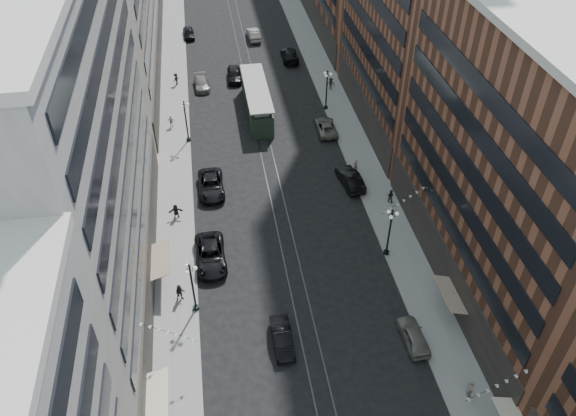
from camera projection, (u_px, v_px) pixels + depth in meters
ground at (258, 115)px, 74.39m from camera, size 220.00×220.00×0.00m
sidewalk_west at (174, 85)px, 80.57m from camera, size 4.00×180.00×0.15m
sidewalk_east at (323, 74)px, 83.23m from camera, size 4.00×180.00×0.15m
rail_west at (245, 80)px, 81.85m from camera, size 0.12×180.00×0.02m
rail_east at (255, 80)px, 82.02m from camera, size 0.12×180.00×0.02m
building_west_mid at (72, 154)px, 42.92m from camera, size 8.00×36.00×28.00m
building_east_mid at (512, 171)px, 44.55m from camera, size 8.00×30.00×24.00m
lamppost_sw_far at (192, 286)px, 47.11m from camera, size 1.03×1.14×5.52m
lamppost_sw_mid at (186, 120)px, 67.51m from camera, size 1.03×1.14×5.52m
lamppost_se_far at (390, 231)px, 52.36m from camera, size 1.03×1.14×5.52m
lamppost_se_mid at (327, 89)px, 73.51m from camera, size 1.03×1.14×5.52m
streetcar at (257, 101)px, 73.79m from camera, size 2.99×13.51×3.74m
car_2 at (211, 255)px, 53.08m from camera, size 2.94×6.17×1.70m
car_4 at (413, 336)px, 46.08m from camera, size 1.87×4.42×1.49m
car_5 at (282, 338)px, 45.92m from camera, size 1.60×4.48×1.47m
pedestrian_2 at (180, 293)px, 49.26m from camera, size 0.90×0.56×1.76m
pedestrian_4 at (470, 390)px, 41.92m from camera, size 0.64×1.11×1.78m
car_7 at (211, 185)px, 61.41m from camera, size 2.77×5.91×1.64m
car_8 at (201, 83)px, 79.68m from camera, size 2.23×4.91×1.39m
car_9 at (189, 33)px, 93.10m from camera, size 2.00×4.48×1.50m
car_10 at (350, 179)px, 62.25m from camera, size 2.48×5.32×1.69m
car_11 at (326, 127)px, 70.76m from camera, size 2.48×5.18×1.42m
car_12 at (290, 55)px, 86.44m from camera, size 2.43×5.79×1.67m
car_13 at (234, 74)px, 81.47m from camera, size 2.21×5.05×1.69m
car_14 at (254, 34)px, 92.46m from camera, size 2.03×5.19×1.68m
pedestrian_5 at (176, 211)px, 57.81m from camera, size 1.52×0.50×1.62m
pedestrian_6 at (171, 121)px, 71.33m from camera, size 1.01×0.66×1.58m
pedestrian_7 at (390, 196)px, 59.75m from camera, size 0.88×0.82×1.61m
pedestrian_8 at (355, 165)px, 63.81m from camera, size 0.80×0.74×1.84m
pedestrian_9 at (331, 84)px, 78.96m from camera, size 1.15×0.58×1.72m
pedestrian_extra_0 at (176, 79)px, 80.10m from camera, size 1.07×1.08×1.67m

